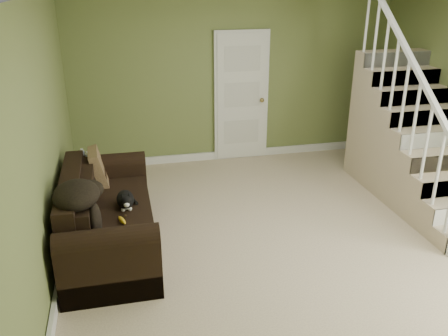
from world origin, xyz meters
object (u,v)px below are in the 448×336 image
side_table (86,192)px  banana (122,220)px  sofa (106,220)px  cat (125,200)px

side_table → banana: (0.42, -1.15, 0.17)m
side_table → banana: side_table is taller
side_table → sofa: bearing=-73.4°
sofa → cat: sofa is taller
cat → banana: bearing=-101.2°
cat → banana: cat is taller
banana → cat: bearing=61.9°
side_table → cat: bearing=-60.6°
side_table → banana: bearing=-70.1°
cat → banana: (-0.05, -0.32, -0.07)m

